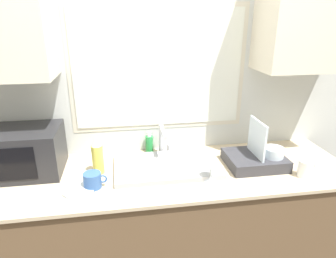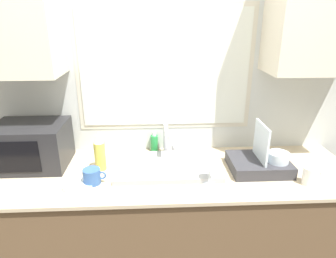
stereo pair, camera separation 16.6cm
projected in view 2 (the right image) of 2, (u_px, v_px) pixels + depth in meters
countertop at (168, 234)px, 1.95m from camera, size 2.23×0.68×0.93m
wall_back at (165, 77)px, 1.90m from camera, size 6.00×0.38×2.60m
sink_basin at (167, 166)px, 1.81m from camera, size 0.62×0.38×0.03m
faucet at (167, 138)px, 1.95m from camera, size 0.08×0.19×0.20m
microwave at (31, 145)px, 1.82m from camera, size 0.42×0.34×0.27m
dish_rack at (261, 162)px, 1.78m from camera, size 0.34×0.28×0.29m
spray_bottle at (100, 152)px, 1.77m from camera, size 0.07×0.07×0.23m
soap_bottle at (154, 143)px, 2.03m from camera, size 0.05×0.05×0.14m
mug_near_sink at (92, 176)px, 1.64m from camera, size 0.13×0.10×0.09m
wine_glass at (210, 164)px, 1.61m from camera, size 0.07×0.07×0.16m
mug_by_rack at (310, 176)px, 1.63m from camera, size 0.11×0.07×0.10m
small_plate at (78, 185)px, 1.63m from camera, size 0.17×0.17×0.01m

